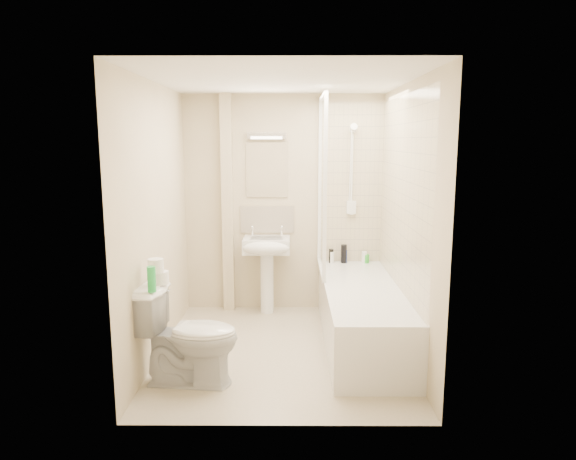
{
  "coord_description": "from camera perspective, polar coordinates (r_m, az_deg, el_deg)",
  "views": [
    {
      "loc": [
        0.08,
        -4.44,
        1.9
      ],
      "look_at": [
        0.05,
        0.2,
        1.09
      ],
      "focal_mm": 32.0,
      "sensor_mm": 36.0,
      "label": 1
    }
  ],
  "objects": [
    {
      "name": "tile_right",
      "position": [
        4.77,
        12.56,
        3.95
      ],
      "size": [
        0.01,
        2.1,
        1.75
      ],
      "primitive_type": "cube",
      "color": "beige",
      "rests_on": "wall_right"
    },
    {
      "name": "bottle_green",
      "position": [
        5.81,
        8.67,
        -3.16
      ],
      "size": [
        0.07,
        0.07,
        0.1
      ],
      "primitive_type": "cylinder",
      "color": "green",
      "rests_on": "bathtub"
    },
    {
      "name": "bottle_white_a",
      "position": [
        5.76,
        4.86,
        -3.03
      ],
      "size": [
        0.06,
        0.06,
        0.13
      ],
      "primitive_type": "cylinder",
      "color": "white",
      "rests_on": "bathtub"
    },
    {
      "name": "wall_left",
      "position": [
        4.64,
        -14.4,
        0.92
      ],
      "size": [
        0.02,
        2.5,
        2.4
      ],
      "primitive_type": "cube",
      "color": "beige",
      "rests_on": "ground"
    },
    {
      "name": "tile_back",
      "position": [
        5.73,
        7.06,
        5.08
      ],
      "size": [
        0.7,
        0.01,
        1.75
      ],
      "primitive_type": "cube",
      "color": "beige",
      "rests_on": "wall_back"
    },
    {
      "name": "bottle_black_a",
      "position": [
        5.76,
        4.82,
        -2.89
      ],
      "size": [
        0.05,
        0.05,
        0.16
      ],
      "primitive_type": "cylinder",
      "color": "black",
      "rests_on": "bathtub"
    },
    {
      "name": "toilet_roll_upper",
      "position": [
        4.13,
        -14.48,
        -3.87
      ],
      "size": [
        0.12,
        0.12,
        0.11
      ],
      "primitive_type": "cylinder",
      "color": "white",
      "rests_on": "toilet_roll_lower"
    },
    {
      "name": "bathtub",
      "position": [
        4.96,
        8.19,
        -9.18
      ],
      "size": [
        0.7,
        2.1,
        0.55
      ],
      "color": "white",
      "rests_on": "ground"
    },
    {
      "name": "pipe_boxing",
      "position": [
        5.71,
        -6.73,
        2.8
      ],
      "size": [
        0.12,
        0.12,
        2.4
      ],
      "primitive_type": "cube",
      "color": "beige",
      "rests_on": "ground"
    },
    {
      "name": "toilet",
      "position": [
        4.18,
        -10.93,
        -11.42
      ],
      "size": [
        0.59,
        0.86,
        0.78
      ],
      "primitive_type": "imported",
      "rotation": [
        0.0,
        0.0,
        1.47
      ],
      "color": "white",
      "rests_on": "ground"
    },
    {
      "name": "mirror",
      "position": [
        5.69,
        -2.36,
        6.67
      ],
      "size": [
        0.46,
        0.01,
        0.6
      ],
      "primitive_type": "cube",
      "color": "white",
      "rests_on": "wall_back"
    },
    {
      "name": "pedestal_sink",
      "position": [
        5.59,
        -2.4,
        -2.67
      ],
      "size": [
        0.5,
        0.47,
        0.97
      ],
      "color": "white",
      "rests_on": "ground"
    },
    {
      "name": "strip_light",
      "position": [
        5.66,
        -2.4,
        10.4
      ],
      "size": [
        0.42,
        0.07,
        0.07
      ],
      "primitive_type": "cube",
      "color": "silver",
      "rests_on": "wall_back"
    },
    {
      "name": "toilet_roll_lower",
      "position": [
        4.19,
        -13.94,
        -5.15
      ],
      "size": [
        0.12,
        0.12,
        0.1
      ],
      "primitive_type": "cylinder",
      "color": "white",
      "rests_on": "toilet"
    },
    {
      "name": "wall_right",
      "position": [
        4.61,
        13.12,
        0.9
      ],
      "size": [
        0.02,
        2.5,
        2.4
      ],
      "primitive_type": "cube",
      "color": "beige",
      "rests_on": "ground"
    },
    {
      "name": "ceiling",
      "position": [
        4.47,
        -0.73,
        16.33
      ],
      "size": [
        2.2,
        2.5,
        0.02
      ],
      "primitive_type": "cube",
      "color": "white",
      "rests_on": "wall_back"
    },
    {
      "name": "bottle_black_b",
      "position": [
        5.77,
        6.22,
        -2.64
      ],
      "size": [
        0.07,
        0.07,
        0.21
      ],
      "primitive_type": "cylinder",
      "color": "black",
      "rests_on": "bathtub"
    },
    {
      "name": "splashback",
      "position": [
        5.75,
        -2.32,
        1.19
      ],
      "size": [
        0.6,
        0.02,
        0.3
      ],
      "primitive_type": "cube",
      "color": "beige",
      "rests_on": "wall_back"
    },
    {
      "name": "bottle_blue",
      "position": [
        5.77,
        6.34,
        -2.93
      ],
      "size": [
        0.05,
        0.05,
        0.15
      ],
      "primitive_type": "cylinder",
      "color": "navy",
      "rests_on": "bathtub"
    },
    {
      "name": "bottle_white_b",
      "position": [
        5.8,
        8.47,
        -3.0
      ],
      "size": [
        0.06,
        0.06,
        0.13
      ],
      "primitive_type": "cylinder",
      "color": "white",
      "rests_on": "bathtub"
    },
    {
      "name": "shower_screen",
      "position": [
        5.26,
        3.82,
        4.98
      ],
      "size": [
        0.04,
        0.92,
        1.8
      ],
      "color": "white",
      "rests_on": "bathtub"
    },
    {
      "name": "wall_back",
      "position": [
        5.73,
        -0.48,
        2.89
      ],
      "size": [
        2.2,
        0.02,
        2.4
      ],
      "primitive_type": "cube",
      "color": "beige",
      "rests_on": "ground"
    },
    {
      "name": "shower_fixture",
      "position": [
        5.68,
        7.12,
        6.26
      ],
      "size": [
        0.1,
        0.16,
        0.99
      ],
      "color": "white",
      "rests_on": "wall_back"
    },
    {
      "name": "floor",
      "position": [
        4.83,
        -0.66,
        -13.28
      ],
      "size": [
        2.5,
        2.5,
        0.0
      ],
      "primitive_type": "plane",
      "color": "beige",
      "rests_on": "ground"
    },
    {
      "name": "green_bottle",
      "position": [
        3.98,
        -14.93,
        -5.3
      ],
      "size": [
        0.06,
        0.06,
        0.19
      ],
      "primitive_type": "cylinder",
      "color": "green",
      "rests_on": "toilet"
    }
  ]
}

